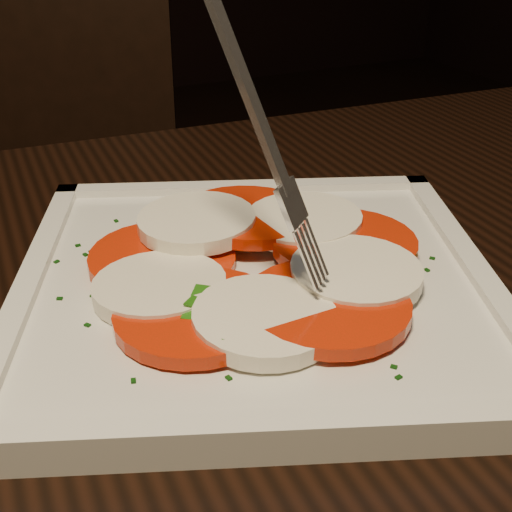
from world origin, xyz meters
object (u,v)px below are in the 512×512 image
(table, at_px, (383,436))
(fork, at_px, (239,113))
(chair, at_px, (43,205))
(plate, at_px, (256,287))

(table, relative_size, fork, 6.81)
(table, distance_m, chair, 0.78)
(chair, distance_m, fork, 0.81)
(table, xyz_separation_m, chair, (-0.10, 0.77, -0.12))
(plate, xyz_separation_m, fork, (-0.02, -0.02, 0.12))
(plate, height_order, fork, fork)
(chair, height_order, plate, chair)
(plate, distance_m, fork, 0.12)
(chair, relative_size, fork, 5.09)
(table, height_order, chair, chair)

